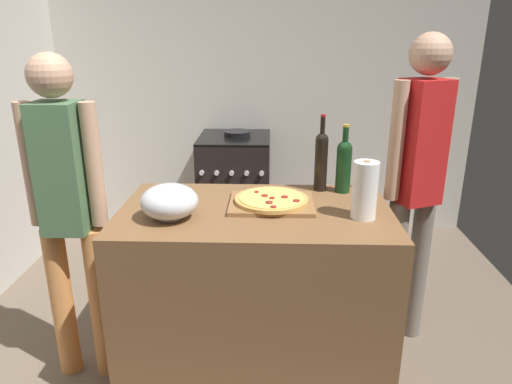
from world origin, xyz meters
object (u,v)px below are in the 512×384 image
stove (235,189)px  paper_towel_roll (365,190)px  person_in_red (416,176)px  wine_bottle_green (321,159)px  wine_bottle_clear (344,164)px  mixing_bowl (169,202)px  person_in_stripes (68,206)px  pizza (272,199)px

stove → paper_towel_roll: bearing=-67.9°
stove → person_in_red: person_in_red is taller
paper_towel_roll → person_in_red: bearing=50.5°
wine_bottle_green → wine_bottle_clear: bearing=-11.5°
person_in_red → paper_towel_roll: bearing=-129.5°
wine_bottle_green → mixing_bowl: bearing=-149.2°
wine_bottle_green → stove: wine_bottle_green is taller
mixing_bowl → paper_towel_roll: (0.86, 0.04, 0.05)m
stove → person_in_stripes: (-0.66, -1.68, 0.48)m
mixing_bowl → wine_bottle_clear: (0.82, 0.40, 0.07)m
pizza → stove: size_ratio=0.37×
pizza → person_in_stripes: bearing=-176.3°
wine_bottle_clear → stove: wine_bottle_clear is taller
paper_towel_roll → wine_bottle_green: wine_bottle_green is taller
pizza → wine_bottle_green: 0.38m
pizza → mixing_bowl: 0.49m
stove → mixing_bowl: bearing=-94.6°
paper_towel_roll → wine_bottle_green: (-0.16, 0.38, 0.04)m
paper_towel_roll → wine_bottle_clear: 0.36m
mixing_bowl → paper_towel_roll: paper_towel_roll is taller
wine_bottle_green → stove: (-0.56, 1.38, -0.64)m
paper_towel_roll → stove: paper_towel_roll is taller
wine_bottle_green → pizza: bearing=-136.5°
wine_bottle_clear → person_in_red: (0.40, 0.07, -0.09)m
paper_towel_roll → wine_bottle_clear: (-0.04, 0.36, 0.02)m
wine_bottle_green → person_in_red: bearing=5.6°
paper_towel_roll → person_in_red: (0.36, 0.43, -0.06)m
person_in_stripes → person_in_red: size_ratio=0.95×
stove → person_in_red: bearing=-51.2°
wine_bottle_green → paper_towel_roll: bearing=-67.8°
wine_bottle_green → person_in_red: person_in_red is taller
person_in_stripes → person_in_red: (1.73, 0.35, 0.06)m
pizza → wine_bottle_green: (0.25, 0.24, 0.14)m
paper_towel_roll → wine_bottle_clear: size_ratio=0.74×
person_in_red → pizza: bearing=-159.2°
pizza → person_in_stripes: (-0.96, -0.06, -0.02)m
paper_towel_roll → wine_bottle_green: bearing=112.2°
person_in_red → stove: bearing=128.8°
pizza → person_in_red: (0.77, 0.29, 0.03)m
pizza → person_in_red: size_ratio=0.20×
stove → person_in_red: size_ratio=0.55×
person_in_stripes → mixing_bowl: bearing=-12.9°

